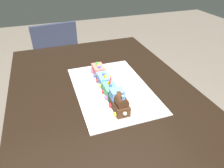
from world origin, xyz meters
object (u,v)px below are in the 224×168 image
(dining_table, at_px, (103,103))
(cake_car_gondola_mint_green, at_px, (111,90))
(cake_car_tanker_sky_blue, at_px, (104,79))
(cake_car_hopper_coral, at_px, (98,70))
(birthday_candle, at_px, (111,79))
(chair, at_px, (56,59))
(cake_locomotive, at_px, (119,102))

(dining_table, height_order, cake_car_gondola_mint_green, cake_car_gondola_mint_green)
(cake_car_tanker_sky_blue, distance_m, cake_car_hopper_coral, 0.12)
(dining_table, bearing_deg, cake_car_gondola_mint_green, -163.67)
(cake_car_gondola_mint_green, relative_size, birthday_candle, 1.84)
(chair, bearing_deg, birthday_candle, 93.58)
(cake_car_tanker_sky_blue, bearing_deg, birthday_candle, 180.00)
(cake_car_gondola_mint_green, height_order, cake_car_hopper_coral, same)
(chair, xyz_separation_m, cake_locomotive, (-1.24, -0.20, 0.32))
(cake_locomotive, distance_m, cake_car_hopper_coral, 0.37)
(dining_table, distance_m, birthday_candle, 0.23)
(cake_locomotive, xyz_separation_m, cake_car_gondola_mint_green, (0.13, -0.00, -0.02))
(cake_locomotive, xyz_separation_m, cake_car_tanker_sky_blue, (0.25, -0.00, -0.02))
(chair, height_order, cake_car_hopper_coral, chair)
(cake_locomotive, relative_size, cake_car_hopper_coral, 1.40)
(cake_locomotive, relative_size, birthday_candle, 2.58)
(chair, relative_size, cake_car_hopper_coral, 8.60)
(cake_locomotive, relative_size, cake_car_gondola_mint_green, 1.40)
(cake_locomotive, distance_m, cake_car_gondola_mint_green, 0.13)
(cake_locomotive, xyz_separation_m, birthday_candle, (0.13, 0.00, 0.05))
(cake_car_gondola_mint_green, height_order, cake_car_tanker_sky_blue, same)
(chair, xyz_separation_m, birthday_candle, (-1.11, -0.20, 0.37))
(dining_table, xyz_separation_m, chair, (1.03, 0.18, -0.16))
(cake_car_tanker_sky_blue, bearing_deg, cake_locomotive, 180.00)
(chair, xyz_separation_m, cake_car_hopper_coral, (-0.88, -0.20, 0.30))
(cake_car_gondola_mint_green, bearing_deg, dining_table, 16.33)
(cake_locomotive, bearing_deg, cake_car_tanker_sky_blue, -0.00)
(dining_table, xyz_separation_m, cake_car_tanker_sky_blue, (0.04, -0.02, 0.14))
(cake_car_gondola_mint_green, distance_m, cake_car_tanker_sky_blue, 0.12)
(cake_locomotive, height_order, cake_car_gondola_mint_green, cake_locomotive)
(dining_table, height_order, chair, chair)
(cake_car_tanker_sky_blue, bearing_deg, cake_car_gondola_mint_green, 180.00)
(cake_car_gondola_mint_green, bearing_deg, cake_car_tanker_sky_blue, 0.00)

